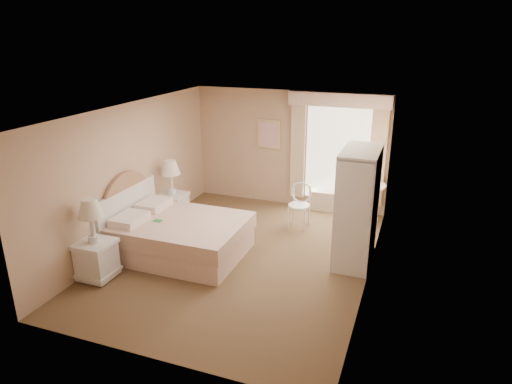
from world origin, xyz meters
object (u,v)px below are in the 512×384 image
at_px(armoire, 357,216).
at_px(bed, 176,234).
at_px(nightstand_far, 172,200).
at_px(nightstand_near, 95,250).
at_px(cafe_chair, 300,201).
at_px(round_table, 367,196).

bearing_deg(armoire, bed, -164.56).
height_order(bed, nightstand_far, bed).
bearing_deg(nightstand_near, cafe_chair, 51.88).
bearing_deg(armoire, nightstand_near, -151.52).
distance_m(nightstand_near, cafe_chair, 3.90).
bearing_deg(cafe_chair, bed, -130.11).
bearing_deg(armoire, cafe_chair, 138.86).
bearing_deg(nightstand_far, bed, -57.94).
bearing_deg(nightstand_far, armoire, -5.33).
relative_size(nightstand_far, round_table, 1.68).
distance_m(round_table, cafe_chair, 1.40).
relative_size(nightstand_far, armoire, 0.67).
xyz_separation_m(nightstand_near, nightstand_far, (-0.00, 2.32, -0.00)).
relative_size(nightstand_far, cafe_chair, 1.46).
distance_m(bed, round_table, 3.91).
xyz_separation_m(nightstand_near, armoire, (3.65, 1.98, 0.31)).
bearing_deg(cafe_chair, nightstand_far, -161.24).
relative_size(nightstand_near, nightstand_far, 1.01).
height_order(nightstand_near, nightstand_far, nightstand_near).
distance_m(cafe_chair, armoire, 1.68).
xyz_separation_m(nightstand_far, cafe_chair, (2.41, 0.75, 0.02)).
height_order(round_table, cafe_chair, cafe_chair).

